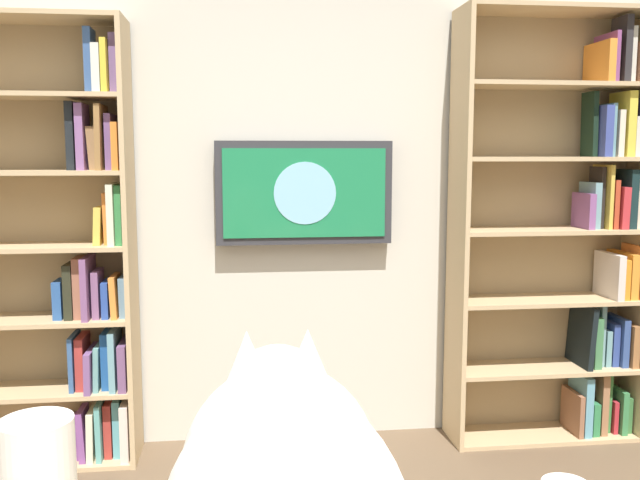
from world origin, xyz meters
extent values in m
cube|color=beige|center=(0.00, -2.23, 1.35)|extent=(4.52, 0.06, 2.70)
cube|color=tan|center=(-1.65, -2.04, 1.03)|extent=(0.02, 0.28, 2.07)
cube|color=tan|center=(-0.73, -2.04, 1.03)|extent=(0.02, 0.28, 2.07)
cube|color=tan|center=(-1.19, -2.17, 1.03)|extent=(0.94, 0.01, 2.07)
cube|color=tan|center=(-1.19, -2.04, 0.01)|extent=(0.89, 0.27, 0.02)
cube|color=tan|center=(-1.19, -2.04, 0.35)|extent=(0.89, 0.27, 0.02)
cube|color=tan|center=(-1.19, -2.04, 0.69)|extent=(0.89, 0.27, 0.02)
cube|color=tan|center=(-1.19, -2.04, 1.03)|extent=(0.89, 0.27, 0.02)
cube|color=tan|center=(-1.19, -2.04, 1.38)|extent=(0.89, 0.27, 0.02)
cube|color=tan|center=(-1.19, -2.04, 1.72)|extent=(0.89, 0.27, 0.02)
cube|color=tan|center=(-1.19, -2.04, 2.06)|extent=(0.89, 0.27, 0.02)
cube|color=#3A723B|center=(-1.61, -2.03, 0.11)|extent=(0.03, 0.13, 0.18)
cube|color=#387D49|center=(-1.58, -2.03, 0.13)|extent=(0.03, 0.18, 0.22)
cube|color=#B22832|center=(-1.54, -2.04, 0.10)|extent=(0.02, 0.16, 0.16)
cube|color=#3E803F|center=(-1.51, -2.05, 0.17)|extent=(0.03, 0.14, 0.30)
cube|color=#996947|center=(-1.47, -2.04, 0.17)|extent=(0.03, 0.19, 0.30)
cube|color=#307F4A|center=(-1.43, -2.02, 0.10)|extent=(0.03, 0.16, 0.16)
cube|color=#5E9BB3|center=(-1.38, -2.03, 0.17)|extent=(0.04, 0.19, 0.30)
cube|color=#8D5E44|center=(-1.34, -2.03, 0.13)|extent=(0.02, 0.20, 0.21)
cube|color=#99663B|center=(-1.61, -2.05, 0.47)|extent=(0.03, 0.23, 0.21)
cube|color=#314B8A|center=(-1.57, -2.04, 0.48)|extent=(0.03, 0.19, 0.24)
cube|color=#304691|center=(-1.53, -2.05, 0.47)|extent=(0.03, 0.15, 0.21)
cube|color=#6798A2|center=(-1.49, -2.03, 0.45)|extent=(0.03, 0.12, 0.18)
cube|color=#729FA9|center=(-1.46, -2.04, 0.51)|extent=(0.02, 0.13, 0.30)
cube|color=#407B4C|center=(-1.42, -2.04, 0.49)|extent=(0.04, 0.18, 0.25)
cube|color=black|center=(-1.38, -2.04, 0.51)|extent=(0.05, 0.24, 0.31)
cube|color=orange|center=(-1.62, -2.02, 0.83)|extent=(0.02, 0.19, 0.26)
cube|color=orange|center=(-1.58, -2.05, 0.81)|extent=(0.04, 0.24, 0.22)
cube|color=orange|center=(-1.54, -2.02, 0.80)|extent=(0.03, 0.20, 0.19)
cube|color=silver|center=(-1.50, -2.03, 0.81)|extent=(0.03, 0.24, 0.22)
cube|color=beige|center=(-1.61, -2.05, 1.15)|extent=(0.04, 0.12, 0.22)
cube|color=#14292B|center=(-1.56, -2.02, 1.19)|extent=(0.04, 0.17, 0.28)
cube|color=#BE2F36|center=(-1.51, -2.04, 1.14)|extent=(0.04, 0.23, 0.20)
cube|color=#B63E24|center=(-1.47, -2.03, 1.16)|extent=(0.02, 0.17, 0.23)
cube|color=gold|center=(-1.44, -2.03, 1.20)|extent=(0.02, 0.18, 0.30)
cube|color=black|center=(-1.42, -2.04, 1.19)|extent=(0.02, 0.12, 0.29)
cube|color=#6E9AA6|center=(-1.38, -2.04, 1.15)|extent=(0.03, 0.16, 0.22)
cube|color=#834E8A|center=(-1.35, -2.03, 1.13)|extent=(0.03, 0.18, 0.17)
cube|color=#231C2E|center=(-1.61, -2.02, 1.52)|extent=(0.05, 0.22, 0.28)
cube|color=silver|center=(-1.56, -2.02, 1.48)|extent=(0.04, 0.17, 0.19)
cube|color=gold|center=(-1.52, -2.03, 1.54)|extent=(0.04, 0.18, 0.30)
cube|color=beige|center=(-1.48, -2.03, 1.49)|extent=(0.03, 0.18, 0.22)
cube|color=#6598A8|center=(-1.44, -2.04, 1.51)|extent=(0.02, 0.16, 0.25)
cube|color=#384796|center=(-1.40, -2.03, 1.50)|extent=(0.04, 0.22, 0.24)
cube|color=black|center=(-1.37, -2.04, 1.54)|extent=(0.03, 0.12, 0.30)
cube|color=#9F6648|center=(-1.57, -2.02, 1.82)|extent=(0.03, 0.17, 0.19)
cube|color=silver|center=(-1.53, -2.04, 1.86)|extent=(0.03, 0.14, 0.26)
cube|color=#2A272A|center=(-1.49, -2.02, 1.88)|extent=(0.03, 0.14, 0.31)
cube|color=#936945|center=(-1.46, -2.05, 1.81)|extent=(0.03, 0.14, 0.17)
cube|color=#804077|center=(-1.43, -2.03, 1.84)|extent=(0.02, 0.21, 0.23)
cube|color=orange|center=(-1.39, -2.03, 1.82)|extent=(0.03, 0.24, 0.19)
cube|color=tan|center=(0.78, -2.04, 0.99)|extent=(0.02, 0.28, 1.98)
cube|color=tan|center=(1.19, -2.17, 0.99)|extent=(0.84, 0.01, 1.98)
cube|color=tan|center=(1.19, -2.04, 0.01)|extent=(0.80, 0.27, 0.02)
cube|color=tan|center=(1.19, -2.04, 0.34)|extent=(0.80, 0.27, 0.02)
cube|color=tan|center=(1.19, -2.04, 0.66)|extent=(0.80, 0.27, 0.02)
cube|color=tan|center=(1.19, -2.04, 0.99)|extent=(0.80, 0.27, 0.02)
cube|color=tan|center=(1.19, -2.04, 1.32)|extent=(0.80, 0.27, 0.02)
cube|color=tan|center=(1.19, -2.04, 1.65)|extent=(0.80, 0.27, 0.02)
cube|color=tan|center=(1.19, -2.04, 1.97)|extent=(0.80, 0.27, 0.02)
cube|color=beige|center=(0.82, -2.02, 0.15)|extent=(0.04, 0.21, 0.26)
cube|color=#5AA3AF|center=(0.86, -2.04, 0.15)|extent=(0.03, 0.14, 0.27)
cube|color=#AB332C|center=(0.90, -2.05, 0.15)|extent=(0.03, 0.14, 0.25)
cube|color=#5AA29F|center=(0.94, -2.04, 0.15)|extent=(0.03, 0.21, 0.26)
cube|color=beige|center=(0.97, -2.05, 0.13)|extent=(0.04, 0.22, 0.23)
cube|color=#7E488F|center=(1.01, -2.02, 0.14)|extent=(0.04, 0.16, 0.23)
cube|color=#78478F|center=(1.04, -2.04, 0.12)|extent=(0.04, 0.12, 0.19)
cube|color=#B4332E|center=(1.09, -2.04, 0.10)|extent=(0.04, 0.21, 0.17)
cube|color=#714C78|center=(0.82, -2.03, 0.45)|extent=(0.04, 0.23, 0.21)
cube|color=#679BA9|center=(0.86, -2.03, 0.48)|extent=(0.03, 0.22, 0.27)
cube|color=#22559E|center=(0.90, -2.05, 0.48)|extent=(0.03, 0.17, 0.26)
cube|color=#66A19F|center=(0.93, -2.04, 0.45)|extent=(0.03, 0.21, 0.20)
cube|color=#754F88|center=(0.97, -2.02, 0.44)|extent=(0.03, 0.23, 0.18)
cube|color=#AE3734|center=(1.01, -2.05, 0.47)|extent=(0.04, 0.17, 0.24)
cube|color=#33578D|center=(1.04, -2.04, 0.47)|extent=(0.02, 0.19, 0.25)
cube|color=#678DA7|center=(0.82, -2.03, 0.76)|extent=(0.03, 0.12, 0.18)
cube|color=orange|center=(0.85, -2.03, 0.77)|extent=(0.03, 0.17, 0.19)
cube|color=#29489E|center=(0.89, -2.03, 0.76)|extent=(0.03, 0.15, 0.16)
cube|color=#80557F|center=(0.93, -2.03, 0.78)|extent=(0.03, 0.15, 0.21)
cube|color=#7A4E7F|center=(0.97, -2.03, 0.81)|extent=(0.03, 0.22, 0.28)
cube|color=#A1634B|center=(1.00, -2.03, 0.81)|extent=(0.04, 0.14, 0.27)
cube|color=#292A1C|center=(1.04, -2.04, 0.80)|extent=(0.04, 0.16, 0.24)
cube|color=#2A5396|center=(1.09, -2.03, 0.76)|extent=(0.04, 0.14, 0.17)
cube|color=#378645|center=(0.82, -2.02, 1.13)|extent=(0.03, 0.15, 0.26)
cube|color=beige|center=(0.85, -2.04, 1.14)|extent=(0.03, 0.22, 0.27)
cube|color=orange|center=(0.87, -2.04, 1.12)|extent=(0.03, 0.13, 0.23)
cube|color=gold|center=(0.91, -2.03, 1.09)|extent=(0.04, 0.13, 0.17)
cube|color=orange|center=(0.82, -2.03, 1.43)|extent=(0.03, 0.21, 0.20)
cube|color=slate|center=(0.85, -2.05, 1.45)|extent=(0.03, 0.17, 0.24)
cube|color=olive|center=(0.88, -2.02, 1.47)|extent=(0.03, 0.20, 0.28)
cube|color=#9C7449|center=(0.92, -2.04, 1.42)|extent=(0.05, 0.13, 0.19)
cube|color=#82568F|center=(0.96, -2.02, 1.47)|extent=(0.03, 0.15, 0.28)
cube|color=black|center=(1.01, -2.05, 1.48)|extent=(0.03, 0.18, 0.29)
cube|color=slate|center=(0.82, -2.04, 1.78)|extent=(0.03, 0.15, 0.25)
cube|color=gold|center=(0.85, -2.03, 1.77)|extent=(0.02, 0.21, 0.22)
cube|color=silver|center=(0.88, -2.03, 1.76)|extent=(0.03, 0.20, 0.20)
cube|color=#365790|center=(0.92, -2.03, 1.79)|extent=(0.03, 0.13, 0.27)
cube|color=#333338|center=(-0.01, -2.15, 1.22)|extent=(0.83, 0.06, 0.49)
cube|color=#1E7F4C|center=(-0.01, -2.12, 1.22)|extent=(0.76, 0.01, 0.42)
cylinder|color=#8CCCEA|center=(-0.01, -2.11, 1.22)|extent=(0.29, 0.00, 0.29)
ellipsoid|color=white|center=(0.25, 0.23, 0.99)|extent=(0.26, 0.25, 0.28)
sphere|color=white|center=(0.25, 0.17, 1.07)|extent=(0.15, 0.15, 0.15)
cone|color=white|center=(0.21, 0.17, 1.12)|extent=(0.07, 0.07, 0.08)
cone|color=white|center=(0.29, 0.17, 1.12)|extent=(0.07, 0.07, 0.08)
cone|color=beige|center=(0.21, 0.18, 1.12)|extent=(0.04, 0.04, 0.06)
cone|color=beige|center=(0.29, 0.18, 1.12)|extent=(0.04, 0.04, 0.06)
camera|label=1|loc=(0.30, 1.07, 1.40)|focal=38.38mm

